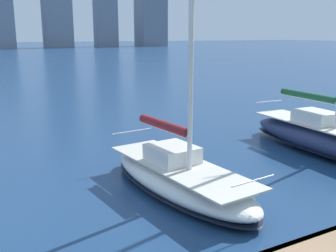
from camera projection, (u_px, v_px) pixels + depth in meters
The scene contains 2 objects.
sailboat_forest at pixel (323, 136), 17.71m from camera, with size 2.76×8.68×12.00m.
sailboat_maroon at pixel (179, 175), 13.24m from camera, with size 3.02×7.45×10.35m.
Camera 1 is at (6.16, 4.40, 5.21)m, focal length 42.00 mm.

